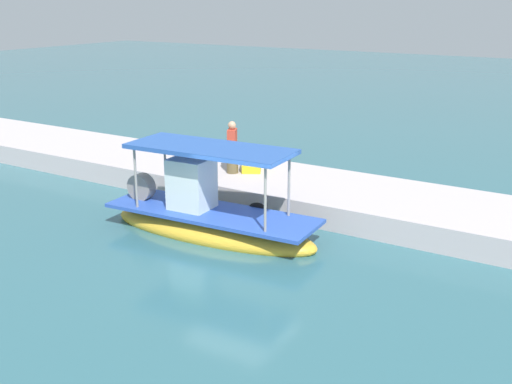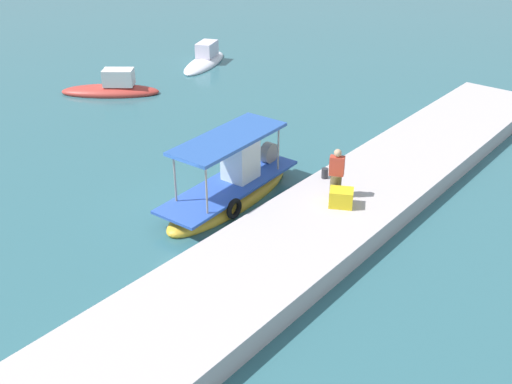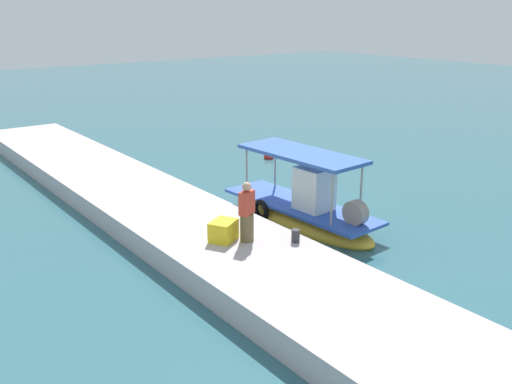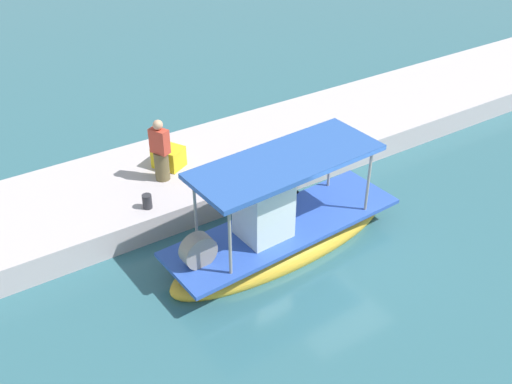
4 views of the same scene
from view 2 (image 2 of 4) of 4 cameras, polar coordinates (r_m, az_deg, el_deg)
ground_plane at (r=21.02m, az=-5.86°, el=-1.74°), size 120.00×120.00×0.00m
dock_quay at (r=18.42m, az=3.62°, el=-5.04°), size 36.00×3.82×0.73m
main_fishing_boat at (r=21.38m, az=-2.34°, el=0.36°), size 6.45×2.20×2.86m
fisherman_near_bollard at (r=20.12m, az=7.73°, el=1.61°), size 0.52×0.56×1.75m
mooring_bollard at (r=21.58m, az=6.63°, el=1.81°), size 0.24×0.24×0.37m
cargo_crate at (r=19.79m, az=8.20°, el=-0.55°), size 0.92×0.98×0.58m
moored_boat_near at (r=33.26m, az=-13.70°, el=9.59°), size 4.60×5.13×1.60m
moored_boat_mid at (r=37.92m, az=-4.95°, el=12.50°), size 5.47×3.49×1.52m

